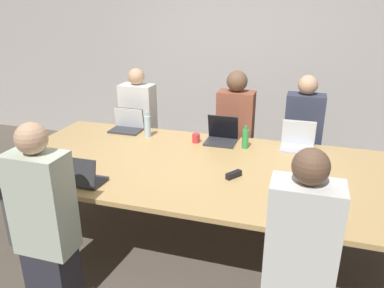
% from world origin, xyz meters
% --- Properties ---
extents(ground_plane, '(24.00, 24.00, 0.00)m').
position_xyz_m(ground_plane, '(0.00, 0.00, 0.00)').
color(ground_plane, brown).
extents(curtain_wall, '(12.00, 0.06, 2.80)m').
position_xyz_m(curtain_wall, '(0.00, 2.28, 1.40)').
color(curtain_wall, '#BCB7B2').
rests_on(curtain_wall, ground_plane).
extents(conference_table, '(3.47, 1.66, 0.73)m').
position_xyz_m(conference_table, '(0.00, 0.00, 0.69)').
color(conference_table, tan).
rests_on(conference_table, ground_plane).
extents(laptop_far_right, '(0.33, 0.27, 0.27)m').
position_xyz_m(laptop_far_right, '(0.86, 0.67, 0.81)').
color(laptop_far_right, '#B7B7BC').
rests_on(laptop_far_right, conference_table).
extents(person_far_right, '(0.40, 0.24, 1.39)m').
position_xyz_m(person_far_right, '(0.90, 1.10, 0.67)').
color(person_far_right, '#2D2D38').
rests_on(person_far_right, ground_plane).
extents(laptop_near_right, '(0.35, 0.22, 0.22)m').
position_xyz_m(laptop_near_right, '(1.00, -0.67, 0.80)').
color(laptop_near_right, '#B7B7BC').
rests_on(laptop_near_right, conference_table).
extents(person_near_right, '(0.40, 0.24, 1.39)m').
position_xyz_m(person_near_right, '(0.94, -1.04, 0.67)').
color(person_near_right, '#2D2D38').
rests_on(person_near_right, ground_plane).
extents(laptop_near_left, '(0.31, 0.24, 0.24)m').
position_xyz_m(laptop_near_left, '(-0.74, -0.65, 0.80)').
color(laptop_near_left, '#333338').
rests_on(laptop_near_left, conference_table).
extents(person_near_left, '(0.40, 0.24, 1.39)m').
position_xyz_m(person_near_left, '(-0.76, -1.11, 0.67)').
color(person_near_left, '#2D2D38').
rests_on(person_near_left, ground_plane).
extents(cup_near_left, '(0.07, 0.07, 0.09)m').
position_xyz_m(cup_near_left, '(-0.99, -0.64, 0.78)').
color(cup_near_left, '#232328').
rests_on(cup_near_left, conference_table).
extents(bottle_near_left, '(0.07, 0.07, 0.23)m').
position_xyz_m(bottle_near_left, '(-1.02, -0.53, 0.83)').
color(bottle_near_left, '#ADD1E0').
rests_on(bottle_near_left, conference_table).
extents(laptop_far_left, '(0.35, 0.24, 0.25)m').
position_xyz_m(laptop_far_left, '(-1.00, 0.69, 0.81)').
color(laptop_far_left, '#333338').
rests_on(laptop_far_left, conference_table).
extents(person_far_left, '(0.40, 0.24, 1.38)m').
position_xyz_m(person_far_left, '(-1.03, 1.03, 0.66)').
color(person_far_left, '#2D2D38').
rests_on(person_far_left, ground_plane).
extents(bottle_far_left, '(0.07, 0.07, 0.28)m').
position_xyz_m(bottle_far_left, '(-0.70, 0.55, 0.85)').
color(bottle_far_left, '#ADD1E0').
rests_on(bottle_far_left, conference_table).
extents(laptop_far_center, '(0.32, 0.27, 0.27)m').
position_xyz_m(laptop_far_center, '(0.10, 0.63, 0.81)').
color(laptop_far_center, '#333338').
rests_on(laptop_far_center, conference_table).
extents(person_far_center, '(0.40, 0.24, 1.41)m').
position_xyz_m(person_far_center, '(0.17, 1.02, 0.69)').
color(person_far_center, '#2D2D38').
rests_on(person_far_center, ground_plane).
extents(cup_far_center, '(0.08, 0.08, 0.09)m').
position_xyz_m(cup_far_center, '(-0.15, 0.53, 0.78)').
color(cup_far_center, red).
rests_on(cup_far_center, conference_table).
extents(bottle_far_center, '(0.06, 0.06, 0.23)m').
position_xyz_m(bottle_far_center, '(0.36, 0.53, 0.83)').
color(bottle_far_center, green).
rests_on(bottle_far_center, conference_table).
extents(stapler, '(0.12, 0.15, 0.05)m').
position_xyz_m(stapler, '(0.38, -0.17, 0.76)').
color(stapler, black).
rests_on(stapler, conference_table).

